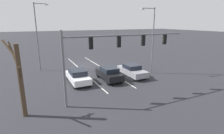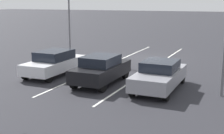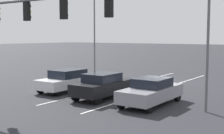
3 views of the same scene
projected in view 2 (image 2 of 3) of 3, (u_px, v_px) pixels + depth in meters
ground_plane at (146, 58)px, 25.42m from camera, size 240.00×240.00×0.00m
lane_stripe_left_divider at (154, 67)px, 21.86m from camera, size 0.12×18.50×0.01m
lane_stripe_center_divider at (112, 63)px, 23.17m from camera, size 0.12×18.50×0.01m
car_black_midlane_front at (101, 69)px, 17.37m from camera, size 1.88×4.36×1.59m
car_white_rightlane_front at (54, 62)px, 19.47m from camera, size 1.90×4.63×1.52m
car_gray_leftlane_front at (160, 75)px, 16.20m from camera, size 1.92×4.66×1.51m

